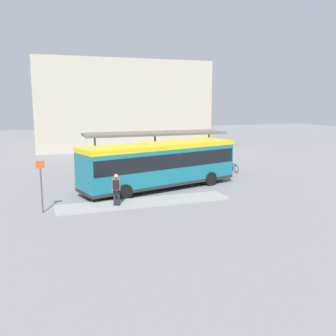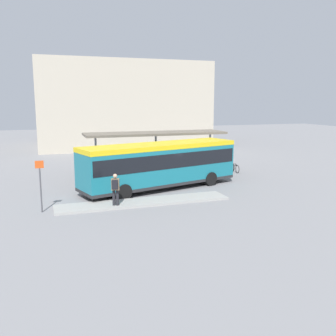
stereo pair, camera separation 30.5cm
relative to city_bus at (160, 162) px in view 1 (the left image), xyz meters
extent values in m
plane|color=gray|center=(-0.01, 0.00, -1.81)|extent=(120.00, 120.00, 0.00)
cube|color=#9E9E99|center=(-2.05, -3.22, -1.75)|extent=(10.16, 1.80, 0.12)
cube|color=#197284|center=(-0.01, 0.00, -0.09)|extent=(11.35, 5.45, 2.74)
cube|color=yellow|center=(-0.01, 0.00, 1.13)|extent=(11.37, 5.47, 0.30)
cube|color=black|center=(-0.01, 0.00, 0.24)|extent=(11.14, 5.42, 0.96)
cube|color=black|center=(5.30, 1.47, 0.24)|extent=(0.71, 2.31, 1.05)
cube|color=#28282B|center=(-0.01, 0.00, -1.36)|extent=(11.36, 5.46, 0.20)
cylinder|color=black|center=(2.96, 2.11, -1.33)|extent=(1.01, 0.53, 0.97)
cylinder|color=black|center=(3.63, -0.28, -1.33)|extent=(1.01, 0.53, 0.97)
cylinder|color=black|center=(-3.65, 0.28, -1.33)|extent=(1.01, 0.53, 0.97)
cylinder|color=black|center=(-2.98, -2.12, -1.33)|extent=(1.01, 0.53, 0.97)
cylinder|color=#232328|center=(-3.88, -3.55, -1.25)|extent=(0.16, 0.16, 0.87)
cylinder|color=#232328|center=(-3.69, -3.61, -1.25)|extent=(0.16, 0.16, 0.87)
cube|color=#7A664C|center=(-3.78, -3.58, -0.49)|extent=(0.49, 0.36, 0.66)
cube|color=black|center=(-3.85, -3.79, -0.45)|extent=(0.38, 0.30, 0.50)
sphere|color=tan|center=(-3.78, -3.58, -0.02)|extent=(0.24, 0.24, 0.24)
torus|color=black|center=(7.81, 4.15, -1.47)|extent=(0.10, 0.69, 0.69)
torus|color=black|center=(7.74, 3.22, -1.47)|extent=(0.10, 0.69, 0.69)
cylinder|color=black|center=(7.77, 3.68, -1.25)|extent=(0.09, 0.72, 0.04)
cylinder|color=black|center=(7.76, 3.52, -1.30)|extent=(0.04, 0.04, 0.34)
cube|color=black|center=(7.76, 3.52, -1.14)|extent=(0.08, 0.18, 0.04)
cylinder|color=black|center=(7.80, 4.05, -1.17)|extent=(0.48, 0.07, 0.03)
torus|color=black|center=(7.66, 3.99, -1.47)|extent=(0.11, 0.69, 0.69)
torus|color=black|center=(7.75, 4.92, -1.47)|extent=(0.11, 0.69, 0.69)
cylinder|color=red|center=(7.70, 4.45, -1.25)|extent=(0.10, 0.73, 0.04)
cylinder|color=red|center=(7.72, 4.62, -1.30)|extent=(0.04, 0.04, 0.34)
cube|color=black|center=(7.72, 4.62, -1.13)|extent=(0.09, 0.19, 0.04)
cylinder|color=red|center=(7.67, 4.08, -1.17)|extent=(0.48, 0.07, 0.03)
cube|color=#706656|center=(1.31, 5.28, 1.50)|extent=(11.44, 3.03, 0.18)
cylinder|color=gray|center=(-3.55, 5.28, -0.20)|extent=(0.16, 0.16, 3.22)
cylinder|color=gray|center=(6.17, 5.28, -0.20)|extent=(0.16, 0.16, 3.22)
cylinder|color=gray|center=(1.31, 5.28, -0.20)|extent=(0.16, 0.16, 3.22)
cylinder|color=slate|center=(2.14, 2.70, -1.53)|extent=(0.74, 0.74, 0.56)
sphere|color=#286B2D|center=(2.14, 2.70, -0.94)|extent=(0.85, 0.85, 0.85)
cylinder|color=slate|center=(-2.33, 2.73, -1.56)|extent=(0.69, 0.69, 0.50)
sphere|color=#235B28|center=(-2.33, 2.73, -1.01)|extent=(0.79, 0.79, 0.79)
cylinder|color=#4C4C51|center=(-7.71, -3.22, -0.61)|extent=(0.08, 0.08, 2.40)
cube|color=#D84C19|center=(-7.71, -3.22, 0.79)|extent=(0.44, 0.03, 0.40)
cube|color=#BCB29E|center=(2.85, 27.14, 3.60)|extent=(21.43, 14.50, 10.82)
camera|label=1|loc=(-7.90, -23.59, 4.04)|focal=40.00mm
camera|label=2|loc=(-7.61, -23.69, 4.04)|focal=40.00mm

